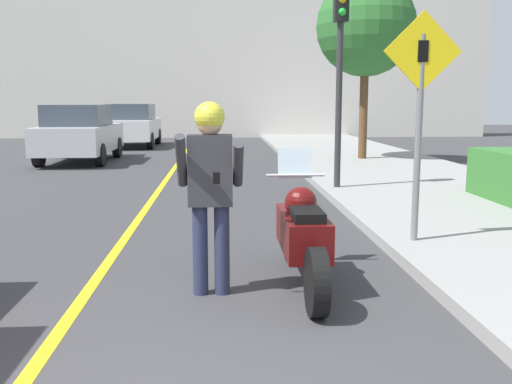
% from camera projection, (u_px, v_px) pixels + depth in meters
% --- Properties ---
extents(road_center_line, '(0.12, 36.00, 0.01)m').
position_uv_depth(road_center_line, '(142.00, 214.00, 9.08)').
color(road_center_line, yellow).
rests_on(road_center_line, ground).
extents(building_backdrop, '(28.00, 1.20, 7.29)m').
position_uv_depth(building_backdrop, '(207.00, 63.00, 28.26)').
color(building_backdrop, beige).
rests_on(building_backdrop, ground).
extents(motorcycle, '(0.62, 2.28, 1.28)m').
position_uv_depth(motorcycle, '(302.00, 235.00, 5.53)').
color(motorcycle, black).
rests_on(motorcycle, ground).
extents(person_biker, '(0.59, 0.48, 1.77)m').
position_uv_depth(person_biker, '(210.00, 177.00, 5.14)').
color(person_biker, '#282D4C').
rests_on(person_biker, ground).
extents(crossing_sign, '(0.91, 0.08, 2.65)m').
position_uv_depth(crossing_sign, '(420.00, 105.00, 6.57)').
color(crossing_sign, slate).
rests_on(crossing_sign, sidewalk_curb).
extents(traffic_light, '(0.26, 0.30, 3.86)m').
position_uv_depth(traffic_light, '(340.00, 45.00, 10.62)').
color(traffic_light, '#2D2D30').
rests_on(traffic_light, sidewalk_curb).
extents(street_tree, '(2.81, 2.81, 5.14)m').
position_uv_depth(street_tree, '(366.00, 27.00, 16.05)').
color(street_tree, brown).
rests_on(street_tree, sidewalk_curb).
extents(parked_car_silver, '(1.88, 4.20, 1.68)m').
position_uv_depth(parked_car_silver, '(80.00, 133.00, 16.74)').
color(parked_car_silver, black).
rests_on(parked_car_silver, ground).
extents(parked_car_white, '(1.88, 4.20, 1.68)m').
position_uv_depth(parked_car_white, '(133.00, 125.00, 22.45)').
color(parked_car_white, black).
rests_on(parked_car_white, ground).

